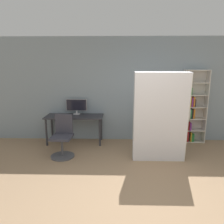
{
  "coord_description": "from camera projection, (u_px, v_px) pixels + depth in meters",
  "views": [
    {
      "loc": [
        -0.31,
        -2.82,
        2.03
      ],
      "look_at": [
        -0.43,
        1.58,
        1.05
      ],
      "focal_mm": 35.0,
      "sensor_mm": 36.0,
      "label": 1
    }
  ],
  "objects": [
    {
      "name": "wall_back",
      "position": [
        130.0,
        90.0,
        5.73
      ],
      "size": [
        8.0,
        0.06,
        2.7
      ],
      "color": "gray",
      "rests_on": "ground"
    },
    {
      "name": "bookshelf",
      "position": [
        191.0,
        109.0,
        5.65
      ],
      "size": [
        0.6,
        0.27,
        1.88
      ],
      "color": "beige",
      "rests_on": "ground"
    },
    {
      "name": "desk",
      "position": [
        74.0,
        119.0,
        5.61
      ],
      "size": [
        1.46,
        0.59,
        0.72
      ],
      "color": "#2D2D33",
      "rests_on": "ground"
    },
    {
      "name": "ground_plane",
      "position": [
        138.0,
        206.0,
        3.19
      ],
      "size": [
        16.0,
        16.0,
        0.0
      ],
      "primitive_type": "plane",
      "color": "#937556"
    },
    {
      "name": "mattress_near",
      "position": [
        160.0,
        118.0,
        4.49
      ],
      "size": [
        1.1,
        0.35,
        1.88
      ],
      "color": "silver",
      "rests_on": "ground"
    },
    {
      "name": "monitor",
      "position": [
        77.0,
        106.0,
        5.72
      ],
      "size": [
        0.54,
        0.18,
        0.4
      ],
      "color": "#B7B7BC",
      "rests_on": "desk"
    },
    {
      "name": "office_chair",
      "position": [
        63.0,
        140.0,
        4.83
      ],
      "size": [
        0.52,
        0.52,
        0.93
      ],
      "color": "#4C4C51",
      "rests_on": "ground"
    }
  ]
}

